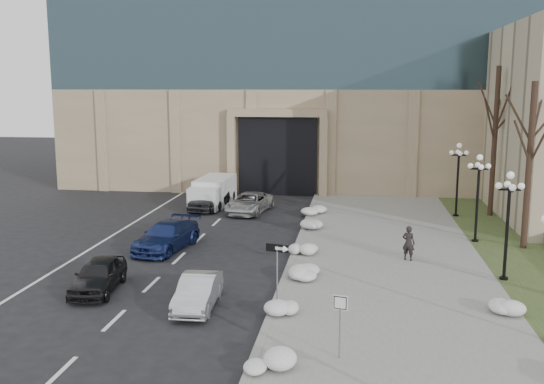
{
  "coord_description": "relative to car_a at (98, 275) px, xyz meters",
  "views": [
    {
      "loc": [
        1.91,
        -13.5,
        8.23
      ],
      "look_at": [
        -1.84,
        13.36,
        3.5
      ],
      "focal_mm": 40.0,
      "sensor_mm": 36.0,
      "label": 1
    }
  ],
  "objects": [
    {
      "name": "snow_clump_c",
      "position": [
        7.87,
        -1.39,
        -0.37
      ],
      "size": [
        1.1,
        1.6,
        0.36
      ],
      "primitive_type": "ellipsoid",
      "color": "white",
      "rests_on": "sidewalk"
    },
    {
      "name": "car_e",
      "position": [
        0.45,
        16.96,
        0.09
      ],
      "size": [
        2.34,
        4.64,
        1.52
      ],
      "primitive_type": "imported",
      "rotation": [
        0.0,
        0.0,
        -0.13
      ],
      "color": "#313136",
      "rests_on": "ground"
    },
    {
      "name": "lamppost_c",
      "position": [
        16.65,
        10.06,
        2.4
      ],
      "size": [
        1.18,
        1.18,
        4.76
      ],
      "color": "black",
      "rests_on": "ground"
    },
    {
      "name": "box_truck",
      "position": [
        0.36,
        18.54,
        0.24
      ],
      "size": [
        2.25,
        5.97,
        1.88
      ],
      "rotation": [
        0.0,
        0.0,
        -0.03
      ],
      "color": "silver",
      "rests_on": "ground"
    },
    {
      "name": "pedestrian",
      "position": [
        12.82,
        5.91,
        0.28
      ],
      "size": [
        0.71,
        0.6,
        1.66
      ],
      "primitive_type": "imported",
      "rotation": [
        0.0,
        0.0,
        2.74
      ],
      "color": "black",
      "rests_on": "sidewalk"
    },
    {
      "name": "curb",
      "position": [
        7.35,
        5.06,
        -0.6
      ],
      "size": [
        0.3,
        40.0,
        0.14
      ],
      "primitive_type": "cube",
      "color": "gray",
      "rests_on": "ground"
    },
    {
      "name": "car_b",
      "position": [
        4.49,
        -1.26,
        -0.06
      ],
      "size": [
        1.47,
        3.79,
        1.23
      ],
      "primitive_type": "imported",
      "rotation": [
        0.0,
        0.0,
        0.04
      ],
      "color": "#B7B9BF",
      "rests_on": "ground"
    },
    {
      "name": "car_c",
      "position": [
        0.78,
        6.55,
        0.03
      ],
      "size": [
        2.82,
        5.14,
        1.41
      ],
      "primitive_type": "imported",
      "rotation": [
        0.0,
        0.0,
        -0.18
      ],
      "color": "navy",
      "rests_on": "ground"
    },
    {
      "name": "snow_clump_e",
      "position": [
        7.75,
        6.55,
        -0.37
      ],
      "size": [
        1.1,
        1.6,
        0.36
      ],
      "primitive_type": "ellipsoid",
      "color": "white",
      "rests_on": "sidewalk"
    },
    {
      "name": "snow_clump_f",
      "position": [
        7.89,
        11.62,
        -0.37
      ],
      "size": [
        1.1,
        1.6,
        0.36
      ],
      "primitive_type": "ellipsoid",
      "color": "white",
      "rests_on": "sidewalk"
    },
    {
      "name": "tree_far",
      "position": [
        18.85,
        17.06,
        5.48
      ],
      "size": [
        3.2,
        3.2,
        9.5
      ],
      "color": "black",
      "rests_on": "ground"
    },
    {
      "name": "one_way_sign",
      "position": [
        7.6,
        -0.95,
        1.38
      ],
      "size": [
        0.92,
        0.38,
        2.48
      ],
      "rotation": [
        0.0,
        0.0,
        -0.23
      ],
      "color": "slate",
      "rests_on": "ground"
    },
    {
      "name": "lamppost_d",
      "position": [
        16.65,
        16.56,
        2.4
      ],
      "size": [
        1.18,
        1.18,
        4.76
      ],
      "color": "black",
      "rests_on": "ground"
    },
    {
      "name": "car_d",
      "position": [
        3.37,
        16.2,
        -0.01
      ],
      "size": [
        2.9,
        5.03,
        1.32
      ],
      "primitive_type": "imported",
      "rotation": [
        0.0,
        0.0,
        -0.16
      ],
      "color": "#B8B8B8",
      "rests_on": "ground"
    },
    {
      "name": "snow_clump_b",
      "position": [
        7.9,
        -6.5,
        -0.37
      ],
      "size": [
        1.1,
        1.6,
        0.36
      ],
      "primitive_type": "ellipsoid",
      "color": "white",
      "rests_on": "sidewalk"
    },
    {
      "name": "snow_clump_g",
      "position": [
        7.62,
        15.9,
        -0.37
      ],
      "size": [
        1.1,
        1.6,
        0.36
      ],
      "primitive_type": "ellipsoid",
      "color": "white",
      "rests_on": "sidewalk"
    },
    {
      "name": "grass_strip",
      "position": [
        18.35,
        5.06,
        -0.62
      ],
      "size": [
        4.0,
        40.0,
        0.1
      ],
      "primitive_type": "cube",
      "color": "#3A4924",
      "rests_on": "ground"
    },
    {
      "name": "keep_sign",
      "position": [
        9.91,
        -5.13,
        0.88
      ],
      "size": [
        0.45,
        0.14,
        2.11
      ],
      "rotation": [
        0.0,
        0.0,
        -0.23
      ],
      "color": "slate",
      "rests_on": "ground"
    },
    {
      "name": "lamppost_b",
      "position": [
        16.65,
        3.56,
        2.4
      ],
      "size": [
        1.18,
        1.18,
        4.76
      ],
      "color": "black",
      "rests_on": "ground"
    },
    {
      "name": "snow_clump_i",
      "position": [
        15.86,
        -0.38,
        -0.37
      ],
      "size": [
        1.1,
        1.6,
        0.36
      ],
      "primitive_type": "ellipsoid",
      "color": "white",
      "rests_on": "sidewalk"
    },
    {
      "name": "car_a",
      "position": [
        0.0,
        0.0,
        0.0
      ],
      "size": [
        2.0,
        4.09,
        1.34
      ],
      "primitive_type": "imported",
      "rotation": [
        0.0,
        0.0,
        0.11
      ],
      "color": "black",
      "rests_on": "ground"
    },
    {
      "name": "tree_mid",
      "position": [
        18.85,
        9.06,
        4.83
      ],
      "size": [
        3.2,
        3.2,
        8.5
      ],
      "color": "black",
      "rests_on": "ground"
    },
    {
      "name": "snow_clump_d",
      "position": [
        7.94,
        2.66,
        -0.37
      ],
      "size": [
        1.1,
        1.6,
        0.36
      ],
      "primitive_type": "ellipsoid",
      "color": "white",
      "rests_on": "sidewalk"
    },
    {
      "name": "sidewalk",
      "position": [
        11.85,
        5.06,
        -0.61
      ],
      "size": [
        9.0,
        40.0,
        0.12
      ],
      "primitive_type": "cube",
      "color": "gray",
      "rests_on": "ground"
    }
  ]
}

